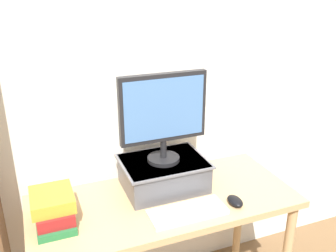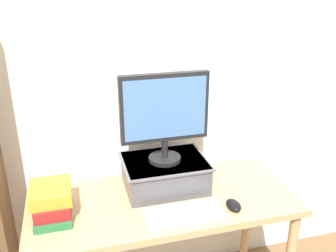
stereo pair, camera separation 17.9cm
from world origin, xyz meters
TOP-DOWN VIEW (x-y plane):
  - back_wall at (0.00, 0.39)m, footprint 7.00×0.08m
  - desk at (0.00, 0.00)m, footprint 1.33×0.58m
  - riser_box at (0.04, 0.11)m, footprint 0.44×0.33m
  - computer_monitor at (0.04, 0.11)m, footprint 0.44×0.17m
  - keyboard at (0.05, -0.16)m, footprint 0.37×0.15m
  - computer_mouse at (0.30, -0.17)m, footprint 0.06×0.10m
  - book_stack at (-0.53, 0.00)m, footprint 0.19×0.26m

SIDE VIEW (x-z plane):
  - desk at x=0.00m, z-range 0.28..1.05m
  - keyboard at x=0.05m, z-range 0.76..0.79m
  - computer_mouse at x=0.30m, z-range 0.76..0.80m
  - book_stack at x=-0.53m, z-range 0.76..0.91m
  - riser_box at x=0.04m, z-range 0.77..0.93m
  - computer_monitor at x=0.04m, z-range 0.95..1.41m
  - back_wall at x=0.00m, z-range 0.00..2.60m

